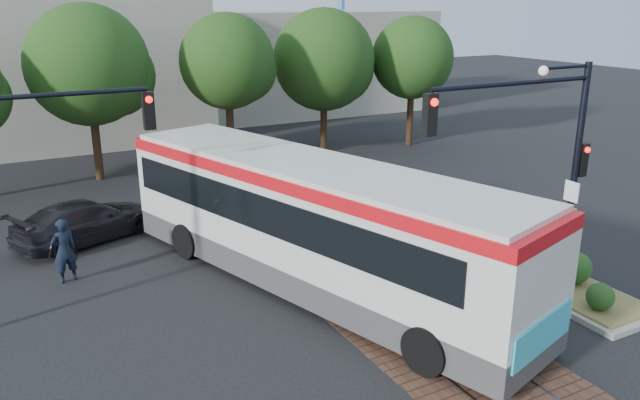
# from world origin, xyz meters

# --- Properties ---
(ground) EXTENTS (120.00, 120.00, 0.00)m
(ground) POSITION_xyz_m (0.00, 0.00, 0.00)
(ground) COLOR black
(ground) RESTS_ON ground
(trackbed) EXTENTS (3.60, 40.00, 0.02)m
(trackbed) POSITION_xyz_m (0.00, 4.00, 0.01)
(trackbed) COLOR brown
(trackbed) RESTS_ON ground
(tree_row) EXTENTS (26.40, 5.60, 7.67)m
(tree_row) POSITION_xyz_m (1.21, 16.42, 4.85)
(tree_row) COLOR #382314
(tree_row) RESTS_ON ground
(warehouses) EXTENTS (40.00, 13.00, 8.00)m
(warehouses) POSITION_xyz_m (-0.53, 28.75, 3.81)
(warehouses) COLOR #ADA899
(warehouses) RESTS_ON ground
(city_bus) EXTENTS (6.65, 13.67, 3.60)m
(city_bus) POSITION_xyz_m (-1.20, 2.48, 2.01)
(city_bus) COLOR #404043
(city_bus) RESTS_ON ground
(traffic_island) EXTENTS (2.20, 5.20, 1.13)m
(traffic_island) POSITION_xyz_m (4.82, -0.90, 0.33)
(traffic_island) COLOR gray
(traffic_island) RESTS_ON ground
(signal_pole_main) EXTENTS (5.49, 0.46, 6.00)m
(signal_pole_main) POSITION_xyz_m (3.86, -0.81, 4.16)
(signal_pole_main) COLOR black
(signal_pole_main) RESTS_ON ground
(signal_pole_left) EXTENTS (4.99, 0.34, 6.00)m
(signal_pole_left) POSITION_xyz_m (-8.37, 4.00, 3.86)
(signal_pole_left) COLOR black
(signal_pole_left) RESTS_ON ground
(officer) EXTENTS (0.77, 0.58, 1.89)m
(officer) POSITION_xyz_m (-7.23, 6.05, 0.95)
(officer) COLOR black
(officer) RESTS_ON ground
(parked_car) EXTENTS (5.20, 3.69, 1.40)m
(parked_car) POSITION_xyz_m (-6.22, 9.15, 0.70)
(parked_car) COLOR black
(parked_car) RESTS_ON ground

